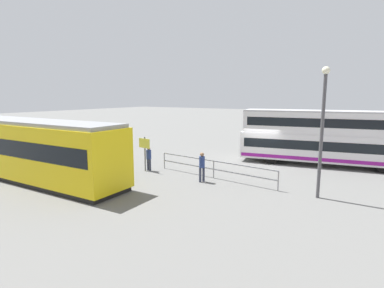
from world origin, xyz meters
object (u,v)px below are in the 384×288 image
at_px(double_decker_bus, 328,137).
at_px(info_sign, 145,148).
at_px(pedestrian_crossing, 202,165).
at_px(tram_yellow, 21,147).
at_px(pedestrian_near_railing, 149,157).
at_px(street_lamp, 323,122).

relative_size(double_decker_bus, info_sign, 5.44).
bearing_deg(pedestrian_crossing, double_decker_bus, -123.25).
height_order(tram_yellow, pedestrian_crossing, tram_yellow).
height_order(double_decker_bus, pedestrian_crossing, double_decker_bus).
height_order(pedestrian_near_railing, info_sign, info_sign).
bearing_deg(info_sign, tram_yellow, 42.96).
bearing_deg(pedestrian_crossing, street_lamp, -174.62).
distance_m(double_decker_bus, info_sign, 12.70).
height_order(info_sign, street_lamp, street_lamp).
relative_size(double_decker_bus, pedestrian_crossing, 7.14).
xyz_separation_m(double_decker_bus, tram_yellow, (15.15, 13.00, -0.17)).
height_order(tram_yellow, info_sign, tram_yellow).
height_order(tram_yellow, street_lamp, street_lamp).
relative_size(double_decker_bus, pedestrian_near_railing, 7.66).
relative_size(tram_yellow, street_lamp, 2.47).
bearing_deg(double_decker_bus, pedestrian_crossing, 56.75).
distance_m(double_decker_bus, tram_yellow, 19.97).
xyz_separation_m(pedestrian_near_railing, street_lamp, (-10.34, -0.14, 2.74)).
bearing_deg(pedestrian_near_railing, tram_yellow, 43.17).
distance_m(double_decker_bus, pedestrian_crossing, 9.95).
height_order(pedestrian_near_railing, pedestrian_crossing, pedestrian_crossing).
relative_size(tram_yellow, pedestrian_crossing, 8.93).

